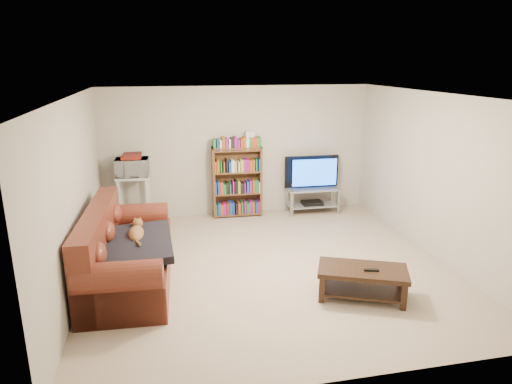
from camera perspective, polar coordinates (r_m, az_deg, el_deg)
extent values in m
plane|color=#BFA98E|center=(6.61, 1.59, -9.26)|extent=(5.00, 5.00, 0.00)
plane|color=white|center=(5.99, 1.77, 11.98)|extent=(5.00, 5.00, 0.00)
plane|color=beige|center=(8.58, -2.25, 5.12)|extent=(5.00, 0.00, 5.00)
plane|color=beige|center=(3.94, 10.29, -8.55)|extent=(5.00, 0.00, 5.00)
plane|color=beige|center=(6.12, -21.71, -0.49)|extent=(0.00, 5.00, 5.00)
plane|color=beige|center=(7.18, 21.46, 1.85)|extent=(0.00, 5.00, 5.00)
cube|color=maroon|center=(6.34, -15.43, -8.77)|extent=(1.12, 2.39, 0.45)
cube|color=maroon|center=(6.29, -19.05, -6.46)|extent=(0.37, 2.36, 0.98)
cube|color=maroon|center=(5.38, -16.60, -12.85)|extent=(0.97, 0.29, 0.57)
cube|color=maroon|center=(7.29, -14.65, -4.89)|extent=(0.97, 0.29, 0.57)
cube|color=black|center=(6.05, -14.88, -6.32)|extent=(0.95, 1.21, 0.19)
cube|color=black|center=(5.80, 13.20, -9.56)|extent=(1.20, 0.91, 0.06)
cube|color=black|center=(5.91, 13.04, -11.83)|extent=(1.08, 0.82, 0.03)
cube|color=black|center=(5.69, 8.23, -11.98)|extent=(0.09, 0.09, 0.33)
cube|color=black|center=(5.74, 18.00, -12.38)|extent=(0.09, 0.09, 0.33)
cube|color=black|center=(6.06, 8.45, -10.15)|extent=(0.09, 0.09, 0.33)
cube|color=black|center=(6.11, 17.56, -10.55)|extent=(0.09, 0.09, 0.33)
cube|color=black|center=(5.74, 14.22, -9.44)|extent=(0.18, 0.09, 0.02)
cube|color=#999EA3|center=(8.79, 7.09, 0.42)|extent=(0.99, 0.46, 0.03)
cube|color=#999EA3|center=(8.88, 7.01, -1.59)|extent=(0.94, 0.44, 0.02)
cube|color=gray|center=(8.56, 4.48, -1.55)|extent=(0.05, 0.05, 0.49)
cube|color=gray|center=(8.83, 10.25, -1.20)|extent=(0.05, 0.05, 0.49)
cube|color=gray|center=(8.91, 3.85, -0.82)|extent=(0.05, 0.05, 0.49)
cube|color=gray|center=(9.17, 9.42, -0.51)|extent=(0.05, 0.05, 0.49)
imported|color=black|center=(8.71, 7.16, 2.44)|extent=(1.06, 0.16, 0.61)
cube|color=black|center=(8.87, 7.02, -1.35)|extent=(0.40, 0.28, 0.06)
cube|color=brown|center=(8.45, -5.33, 1.14)|extent=(0.05, 0.29, 1.32)
cube|color=brown|center=(8.57, 0.51, 1.42)|extent=(0.05, 0.29, 1.32)
cube|color=brown|center=(8.35, -2.44, 5.57)|extent=(0.92, 0.31, 0.03)
cube|color=maroon|center=(8.32, -3.84, 5.85)|extent=(0.27, 0.21, 0.07)
cube|color=silver|center=(8.21, -15.13, 1.82)|extent=(0.58, 0.44, 0.04)
cube|color=silver|center=(8.37, -14.84, -2.06)|extent=(0.53, 0.39, 0.03)
cube|color=silver|center=(8.20, -16.69, -1.60)|extent=(0.05, 0.05, 0.86)
cube|color=silver|center=(8.15, -13.31, -1.46)|extent=(0.05, 0.05, 0.86)
cube|color=silver|center=(8.52, -16.43, -0.93)|extent=(0.05, 0.05, 0.86)
cube|color=silver|center=(8.47, -13.17, -0.79)|extent=(0.05, 0.05, 0.86)
imported|color=silver|center=(8.17, -15.22, 3.01)|extent=(0.57, 0.40, 0.31)
cube|color=maroon|center=(8.14, -15.31, 4.23)|extent=(0.34, 0.30, 0.05)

